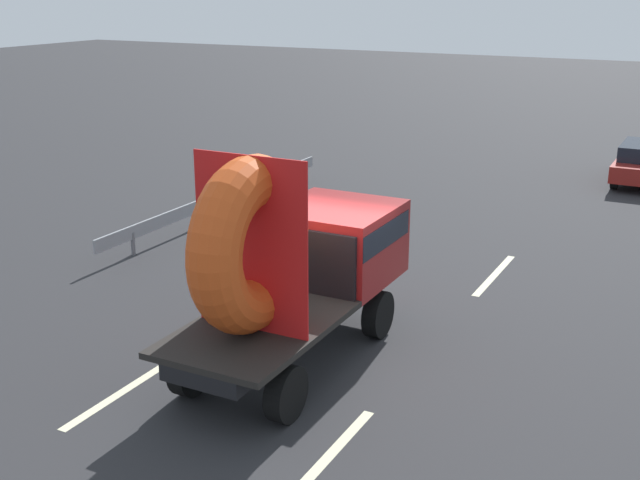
% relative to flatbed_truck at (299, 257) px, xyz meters
% --- Properties ---
extents(ground_plane, '(120.00, 120.00, 0.00)m').
position_rel_flatbed_truck_xyz_m(ground_plane, '(0.11, 0.55, -1.79)').
color(ground_plane, '#28282B').
extents(flatbed_truck, '(2.02, 5.31, 3.76)m').
position_rel_flatbed_truck_xyz_m(flatbed_truck, '(0.00, 0.00, 0.00)').
color(flatbed_truck, black).
rests_on(flatbed_truck, ground_plane).
extents(guardrail, '(0.10, 10.13, 0.71)m').
position_rel_flatbed_truck_xyz_m(guardrail, '(-6.07, 6.69, -1.26)').
color(guardrail, gray).
rests_on(guardrail, ground_plane).
extents(lane_dash_left_near, '(0.16, 2.53, 0.01)m').
position_rel_flatbed_truck_xyz_m(lane_dash_left_near, '(-1.84, -2.44, -1.78)').
color(lane_dash_left_near, beige).
rests_on(lane_dash_left_near, ground_plane).
extents(lane_dash_left_far, '(0.16, 2.71, 0.01)m').
position_rel_flatbed_truck_xyz_m(lane_dash_left_far, '(-1.84, 5.38, -1.78)').
color(lane_dash_left_far, beige).
rests_on(lane_dash_left_far, ground_plane).
extents(lane_dash_right_near, '(0.16, 2.08, 0.01)m').
position_rel_flatbed_truck_xyz_m(lane_dash_right_near, '(1.84, -2.23, -1.78)').
color(lane_dash_right_near, beige).
rests_on(lane_dash_right_near, ground_plane).
extents(lane_dash_right_far, '(0.16, 2.84, 0.01)m').
position_rel_flatbed_truck_xyz_m(lane_dash_right_far, '(1.84, 5.47, -1.78)').
color(lane_dash_right_far, beige).
rests_on(lane_dash_right_far, ground_plane).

